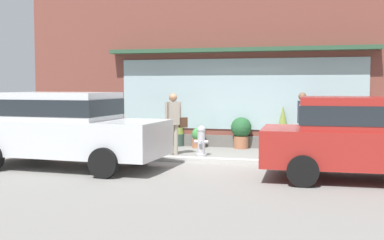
# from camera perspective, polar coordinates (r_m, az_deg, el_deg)

# --- Properties ---
(ground_plane) EXTENTS (60.00, 60.00, 0.00)m
(ground_plane) POSITION_cam_1_polar(r_m,az_deg,el_deg) (12.31, 3.06, -4.86)
(ground_plane) COLOR gray
(curb_strip) EXTENTS (14.00, 0.24, 0.12)m
(curb_strip) POSITION_cam_1_polar(r_m,az_deg,el_deg) (12.10, 2.87, -4.72)
(curb_strip) COLOR #B2B2AD
(curb_strip) RESTS_ON ground_plane
(storefront) EXTENTS (14.00, 0.81, 5.27)m
(storefront) POSITION_cam_1_polar(r_m,az_deg,el_deg) (15.31, 5.53, 6.53)
(storefront) COLOR brown
(storefront) RESTS_ON ground_plane
(fire_hydrant) EXTENTS (0.38, 0.34, 0.82)m
(fire_hydrant) POSITION_cam_1_polar(r_m,az_deg,el_deg) (13.28, 1.08, -2.46)
(fire_hydrant) COLOR #B2B2B7
(fire_hydrant) RESTS_ON ground_plane
(pedestrian_with_handbag) EXTENTS (0.54, 0.49, 1.69)m
(pedestrian_with_handbag) POSITION_cam_1_polar(r_m,az_deg,el_deg) (13.42, -2.12, 0.11)
(pedestrian_with_handbag) COLOR #9E9384
(pedestrian_with_handbag) RESTS_ON ground_plane
(pedestrian_passerby) EXTENTS (0.28, 0.44, 1.71)m
(pedestrian_passerby) POSITION_cam_1_polar(r_m,az_deg,el_deg) (14.02, 12.62, 0.24)
(pedestrian_passerby) COLOR #475675
(pedestrian_passerby) RESTS_ON ground_plane
(parked_car_red) EXTENTS (4.41, 2.10, 1.67)m
(parked_car_red) POSITION_cam_1_polar(r_m,az_deg,el_deg) (10.37, 19.76, -1.57)
(parked_car_red) COLOR maroon
(parked_car_red) RESTS_ON ground_plane
(parked_car_silver) EXTENTS (4.61, 2.19, 1.74)m
(parked_car_silver) POSITION_cam_1_polar(r_m,az_deg,el_deg) (11.72, -14.56, -0.64)
(parked_car_silver) COLOR silver
(parked_car_silver) RESTS_ON ground_plane
(potted_plant_low_front) EXTENTS (0.48, 0.48, 1.37)m
(potted_plant_low_front) POSITION_cam_1_polar(r_m,az_deg,el_deg) (15.51, -1.72, -0.58)
(potted_plant_low_front) COLOR #33473D
(potted_plant_low_front) RESTS_ON ground_plane
(potted_plant_doorstep) EXTENTS (0.62, 0.62, 0.94)m
(potted_plant_doorstep) POSITION_cam_1_polar(r_m,az_deg,el_deg) (14.91, 5.71, -1.27)
(potted_plant_doorstep) COLOR #9E6042
(potted_plant_doorstep) RESTS_ON ground_plane
(potted_plant_by_entrance) EXTENTS (0.42, 0.42, 0.62)m
(potted_plant_by_entrance) POSITION_cam_1_polar(r_m,az_deg,el_deg) (15.07, 0.78, -2.03)
(potted_plant_by_entrance) COLOR #9E6042
(potted_plant_by_entrance) RESTS_ON ground_plane
(potted_plant_near_hydrant) EXTENTS (0.43, 0.43, 0.77)m
(potted_plant_near_hydrant) POSITION_cam_1_polar(r_m,az_deg,el_deg) (15.82, -4.79, -1.20)
(potted_plant_near_hydrant) COLOR #B7B2A3
(potted_plant_near_hydrant) RESTS_ON ground_plane
(potted_plant_trailing_edge) EXTENTS (0.40, 0.40, 1.12)m
(potted_plant_trailing_edge) POSITION_cam_1_polar(r_m,az_deg,el_deg) (16.11, -9.04, -0.87)
(potted_plant_trailing_edge) COLOR #9E6042
(potted_plant_trailing_edge) RESTS_ON ground_plane
(potted_plant_corner_tall) EXTENTS (0.48, 0.48, 1.11)m
(potted_plant_corner_tall) POSITION_cam_1_polar(r_m,az_deg,el_deg) (14.74, 17.24, -1.47)
(potted_plant_corner_tall) COLOR #9E6042
(potted_plant_corner_tall) RESTS_ON ground_plane
(potted_plant_window_left) EXTENTS (0.48, 0.48, 1.31)m
(potted_plant_window_left) POSITION_cam_1_polar(r_m,az_deg,el_deg) (14.87, 10.45, -0.95)
(potted_plant_window_left) COLOR #33473D
(potted_plant_window_left) RESTS_ON ground_plane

